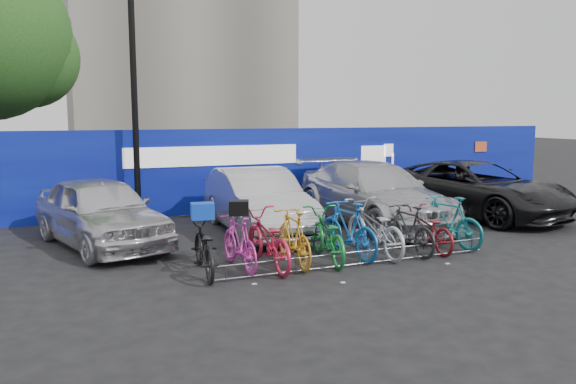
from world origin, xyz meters
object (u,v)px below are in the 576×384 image
bike_1 (239,242)px  bike_3 (294,237)px  car_2 (373,194)px  lamppost (134,96)px  bike_4 (327,235)px  bike_rack (361,258)px  car_0 (100,211)px  bike_2 (267,239)px  bike_5 (348,229)px  bike_7 (408,229)px  car_3 (475,189)px  car_1 (257,201)px  bike_0 (203,247)px  bike_8 (427,229)px  bike_9 (448,221)px  bike_6 (374,228)px

bike_1 → bike_3: (1.02, -0.12, 0.03)m
car_2 → bike_1: 5.26m
lamppost → bike_4: (2.77, -5.45, -2.76)m
bike_rack → car_0: car_0 is taller
lamppost → car_0: lamppost is taller
bike_1 → bike_2: (0.50, -0.11, 0.03)m
lamppost → car_2: size_ratio=1.12×
lamppost → bike_1: bearing=-78.8°
bike_3 → car_0: bearing=-40.1°
car_0 → bike_2: size_ratio=2.16×
car_2 → bike_5: bearing=-130.5°
lamppost → bike_7: lamppost is taller
car_2 → bike_rack: bearing=-125.7°
bike_5 → bike_7: (1.27, -0.20, -0.06)m
car_0 → car_3: 9.86m
bike_1 → bike_4: (1.72, -0.11, 0.00)m
car_1 → bike_0: 3.69m
bike_0 → bike_5: bike_5 is taller
car_3 → bike_5: 6.05m
bike_5 → bike_0: bearing=-5.3°
bike_0 → bike_2: bike_2 is taller
bike_5 → bike_3: bearing=-1.3°
car_0 → bike_3: car_0 is taller
car_0 → car_2: (6.65, -0.17, 0.04)m
bike_1 → bike_3: size_ratio=0.95×
bike_0 → bike_8: bike_0 is taller
bike_3 → bike_7: bearing=-178.4°
lamppost → bike_8: bearing=-47.3°
bike_rack → bike_9: 2.63m
car_1 → bike_7: car_1 is taller
car_2 → car_0: bearing=177.2°
bike_4 → bike_6: bike_6 is taller
bike_4 → bike_2: bearing=8.7°
car_0 → bike_7: 6.49m
lamppost → bike_rack: (3.20, -6.00, -3.11)m
lamppost → bike_2: size_ratio=3.00×
lamppost → bike_5: (3.30, -5.33, -2.71)m
bike_7 → bike_8: size_ratio=0.97×
car_3 → bike_1: bearing=-173.2°
bike_8 → bike_9: bearing=-165.9°
lamppost → bike_2: lamppost is taller
car_0 → bike_4: (3.89, -3.03, -0.24)m
bike_2 → bike_4: size_ratio=1.05×
car_3 → bike_7: size_ratio=3.27×
bike_rack → bike_4: bike_4 is taller
car_1 → car_2: size_ratio=0.84×
car_2 → bike_9: car_2 is taller
bike_4 → bike_5: (0.53, 0.12, 0.06)m
bike_4 → bike_8: bike_4 is taller
lamppost → bike_1: size_ratio=3.64×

